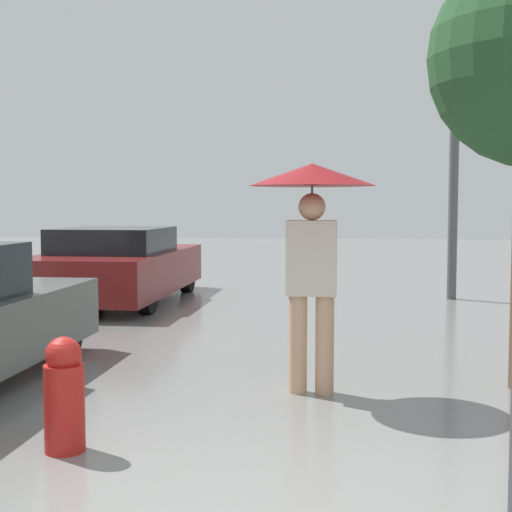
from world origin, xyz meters
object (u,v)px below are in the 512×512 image
at_px(pedestrian, 312,214).
at_px(street_lamp, 454,150).
at_px(fire_hydrant, 64,395).
at_px(parked_car_farthest, 118,266).

height_order(pedestrian, street_lamp, street_lamp).
height_order(pedestrian, fire_hydrant, pedestrian).
relative_size(street_lamp, fire_hydrant, 5.71).
bearing_deg(street_lamp, fire_hydrant, -114.29).
bearing_deg(fire_hydrant, street_lamp, 65.71).
distance_m(parked_car_farthest, fire_hydrant, 7.17).
xyz_separation_m(parked_car_farthest, street_lamp, (5.45, 0.93, 1.89)).
bearing_deg(fire_hydrant, pedestrian, 47.20).
xyz_separation_m(pedestrian, parked_car_farthest, (-3.40, 5.29, -0.92)).
xyz_separation_m(street_lamp, fire_hydrant, (-3.54, -7.85, -2.10)).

